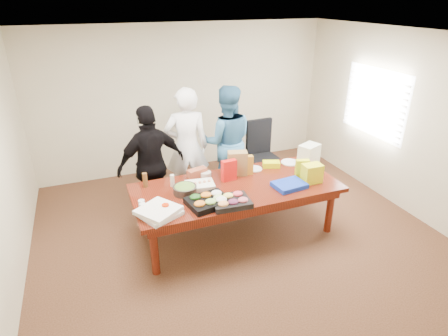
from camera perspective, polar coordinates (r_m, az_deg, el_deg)
name	(u,v)px	position (r m, az deg, el deg)	size (l,w,h in m)	color
floor	(236,232)	(5.45, 1.81, -9.88)	(5.50, 5.00, 0.02)	#47301E
ceiling	(239,34)	(4.49, 2.31, 19.92)	(5.50, 5.00, 0.02)	white
wall_back	(185,99)	(7.06, -6.05, 10.48)	(5.50, 0.04, 2.70)	beige
wall_front	(372,263)	(2.97, 21.79, -13.47)	(5.50, 0.04, 2.70)	beige
wall_right	(402,121)	(6.35, 25.68, 6.47)	(0.04, 5.00, 2.70)	beige
window_panel	(374,102)	(6.70, 22.14, 9.32)	(0.03, 1.40, 1.10)	white
window_blinds	(373,103)	(6.67, 21.88, 9.30)	(0.04, 1.36, 1.00)	beige
conference_table	(236,210)	(5.24, 1.87, -6.43)	(2.80, 1.20, 0.75)	#4C1C0F
office_chair	(264,157)	(6.47, 6.12, 1.72)	(0.57, 0.57, 1.12)	black
person_center	(187,147)	(5.83, -5.73, 3.18)	(0.69, 0.45, 1.90)	white
person_right	(226,142)	(6.10, 0.37, 4.09)	(0.90, 0.70, 1.86)	teal
person_left	(152,164)	(5.49, -11.09, 0.56)	(1.03, 0.43, 1.76)	black
veggie_tray	(208,202)	(4.61, -2.42, -5.21)	(0.51, 0.40, 0.08)	black
fruit_tray	(231,202)	(4.61, 1.03, -5.25)	(0.47, 0.37, 0.07)	black
sheet_cake	(200,185)	(5.01, -3.72, -2.69)	(0.38, 0.28, 0.07)	white
salad_bowl	(185,190)	(4.88, -6.04, -3.34)	(0.31, 0.31, 0.10)	#2A221D
chip_bag_blue	(289,185)	(5.09, 10.02, -2.58)	(0.42, 0.32, 0.06)	#1335BB
chip_bag_red	(229,170)	(5.15, 0.77, -0.37)	(0.21, 0.08, 0.30)	red
chip_bag_yellow	(302,169)	(5.32, 11.92, -0.16)	(0.19, 0.08, 0.28)	yellow
chip_bag_orange	(247,165)	(5.33, 3.48, 0.41)	(0.18, 0.08, 0.29)	#C38523
mayo_jar	(229,166)	(5.46, 0.81, 0.31)	(0.10, 0.10, 0.15)	silver
mustard_bottle	(236,170)	(5.33, 1.81, -0.24)	(0.06, 0.06, 0.17)	gold
dressing_bottle	(145,180)	(5.10, -12.05, -1.83)	(0.07, 0.07, 0.20)	brown
ranch_bottle	(172,181)	(5.06, -7.96, -1.93)	(0.06, 0.06, 0.17)	beige
banana_bunch	(271,164)	(5.64, 7.28, 0.58)	(0.25, 0.15, 0.08)	#E0EC06
bread_loaf	(197,173)	(5.31, -4.16, -0.70)	(0.28, 0.12, 0.11)	brown
kraft_bag	(237,163)	(5.30, 2.08, 0.74)	(0.27, 0.16, 0.35)	olive
red_cup	(166,209)	(4.48, -8.96, -6.18)	(0.09, 0.09, 0.11)	#C52400
clear_cup_a	(143,207)	(4.57, -12.40, -5.92)	(0.07, 0.07, 0.10)	white
clear_cup_b	(142,204)	(4.64, -12.56, -5.45)	(0.08, 0.08, 0.11)	white
pizza_box_lower	(159,213)	(4.47, -9.94, -6.83)	(0.42, 0.42, 0.05)	white
pizza_box_upper	(158,210)	(4.43, -10.06, -6.42)	(0.42, 0.42, 0.05)	white
plate_a	(290,162)	(5.83, 10.09, 0.87)	(0.27, 0.27, 0.02)	white
plate_b	(254,169)	(5.55, 4.71, -0.12)	(0.23, 0.23, 0.01)	white
dip_bowl_a	(238,168)	(5.50, 2.09, -0.05)	(0.14, 0.14, 0.05)	beige
dip_bowl_b	(206,174)	(5.32, -2.85, -0.93)	(0.16, 0.16, 0.06)	beige
grocery_bag_white	(309,155)	(5.77, 12.93, 1.99)	(0.30, 0.22, 0.33)	white
grocery_bag_yellow	(312,173)	(5.25, 13.38, -0.80)	(0.26, 0.18, 0.26)	yellow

